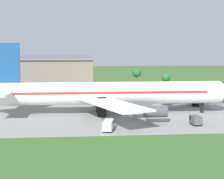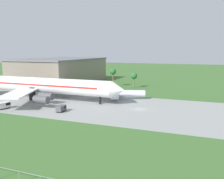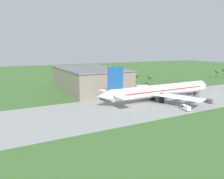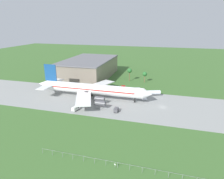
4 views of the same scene
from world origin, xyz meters
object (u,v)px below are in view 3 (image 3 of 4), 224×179
(baggage_tug, at_px, (185,108))
(terminal_building, at_px, (89,79))
(regional_aircraft, at_px, (183,89))
(catering_van, at_px, (209,101))
(jet_airliner, at_px, (160,90))

(baggage_tug, bearing_deg, terminal_building, 106.38)
(regional_aircraft, relative_size, catering_van, 6.33)
(baggage_tug, height_order, terminal_building, terminal_building)
(baggage_tug, bearing_deg, regional_aircraft, 45.40)
(jet_airliner, distance_m, catering_van, 25.98)
(jet_airliner, bearing_deg, catering_van, -38.04)
(regional_aircraft, relative_size, baggage_tug, 4.57)
(jet_airliner, relative_size, catering_van, 19.23)
(baggage_tug, bearing_deg, catering_van, 10.60)
(regional_aircraft, height_order, terminal_building, terminal_building)
(baggage_tug, relative_size, catering_van, 1.39)
(jet_airliner, height_order, regional_aircraft, jet_airliner)
(baggage_tug, height_order, catering_van, baggage_tug)
(regional_aircraft, xyz_separation_m, terminal_building, (-50.62, 37.48, 5.21))
(jet_airliner, bearing_deg, regional_aircraft, 20.96)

